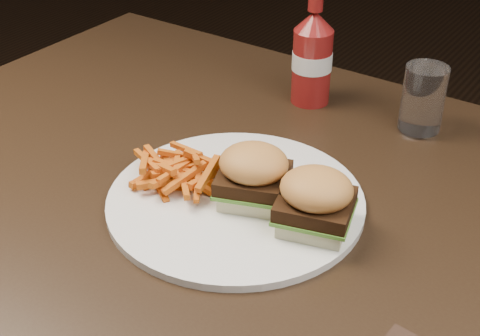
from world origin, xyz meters
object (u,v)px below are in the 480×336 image
Objects in this scene: tumbler at (423,98)px; dining_table at (256,194)px; ketchup_bottle at (312,68)px; plate at (236,200)px.

dining_table is at bearing -115.83° from tumbler.
tumbler is (0.19, 0.01, -0.01)m from ketchup_bottle.
tumbler is (0.13, 0.26, 0.08)m from dining_table.
ketchup_bottle reaches higher than plate.
dining_table is 3.59× the size of plate.
ketchup_bottle reaches higher than dining_table.
dining_table is 11.83× the size of tumbler.
tumbler is (0.12, 0.32, 0.05)m from plate.
plate reaches higher than dining_table.
ketchup_bottle is 0.19m from tumbler.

